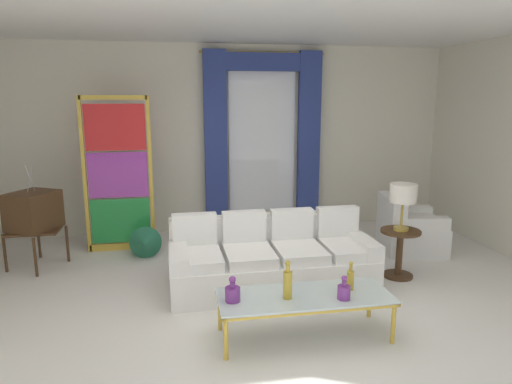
% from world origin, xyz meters
% --- Properties ---
extents(ground_plane, '(16.00, 16.00, 0.00)m').
position_xyz_m(ground_plane, '(0.00, 0.00, 0.00)').
color(ground_plane, white).
extents(wall_rear, '(8.00, 0.12, 3.00)m').
position_xyz_m(wall_rear, '(0.00, 3.06, 1.50)').
color(wall_rear, silver).
rests_on(wall_rear, ground).
extents(ceiling_slab, '(8.00, 7.60, 0.04)m').
position_xyz_m(ceiling_slab, '(0.00, 0.80, 3.02)').
color(ceiling_slab, white).
extents(curtained_window, '(2.00, 0.17, 2.70)m').
position_xyz_m(curtained_window, '(0.52, 2.89, 1.74)').
color(curtained_window, white).
rests_on(curtained_window, ground).
extents(couch_white_long, '(2.35, 0.96, 0.86)m').
position_xyz_m(couch_white_long, '(0.17, 0.55, 0.31)').
color(couch_white_long, white).
rests_on(couch_white_long, ground).
extents(coffee_table, '(1.58, 0.59, 0.41)m').
position_xyz_m(coffee_table, '(0.22, -0.67, 0.38)').
color(coffee_table, silver).
rests_on(coffee_table, ground).
extents(bottle_blue_decanter, '(0.14, 0.14, 0.23)m').
position_xyz_m(bottle_blue_decanter, '(-0.44, -0.68, 0.49)').
color(bottle_blue_decanter, '#753384').
rests_on(bottle_blue_decanter, coffee_table).
extents(bottle_crystal_tall, '(0.08, 0.08, 0.36)m').
position_xyz_m(bottle_crystal_tall, '(0.05, -0.71, 0.55)').
color(bottle_crystal_tall, gold).
rests_on(bottle_crystal_tall, coffee_table).
extents(bottle_amber_squat, '(0.12, 0.12, 0.22)m').
position_xyz_m(bottle_amber_squat, '(0.54, -0.81, 0.49)').
color(bottle_amber_squat, '#753384').
rests_on(bottle_amber_squat, coffee_table).
extents(bottle_ruby_flask, '(0.07, 0.07, 0.28)m').
position_xyz_m(bottle_ruby_flask, '(0.67, -0.63, 0.52)').
color(bottle_ruby_flask, gold).
rests_on(bottle_ruby_flask, coffee_table).
extents(vintage_tv, '(0.73, 0.76, 1.35)m').
position_xyz_m(vintage_tv, '(-2.71, 1.65, 0.73)').
color(vintage_tv, '#472D19').
rests_on(vintage_tv, ground).
extents(armchair_white, '(0.94, 0.93, 0.80)m').
position_xyz_m(armchair_white, '(2.35, 1.41, 0.29)').
color(armchair_white, white).
rests_on(armchair_white, ground).
extents(stained_glass_divider, '(0.95, 0.05, 2.20)m').
position_xyz_m(stained_glass_divider, '(-1.70, 2.16, 1.06)').
color(stained_glass_divider, gold).
rests_on(stained_glass_divider, ground).
extents(peacock_figurine, '(0.44, 0.60, 0.50)m').
position_xyz_m(peacock_figurine, '(-1.34, 1.69, 0.22)').
color(peacock_figurine, beige).
rests_on(peacock_figurine, ground).
extents(round_side_table, '(0.48, 0.48, 0.59)m').
position_xyz_m(round_side_table, '(1.76, 0.51, 0.36)').
color(round_side_table, '#472D19').
rests_on(round_side_table, ground).
extents(table_lamp_brass, '(0.32, 0.32, 0.57)m').
position_xyz_m(table_lamp_brass, '(1.76, 0.51, 1.03)').
color(table_lamp_brass, '#B29338').
rests_on(table_lamp_brass, round_side_table).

